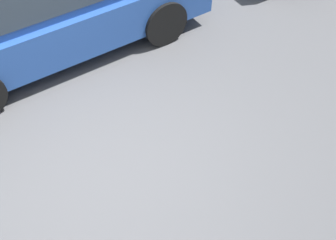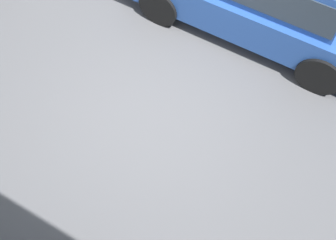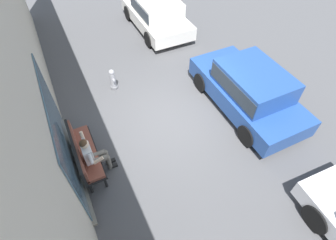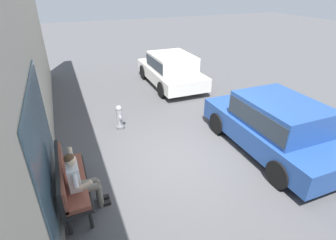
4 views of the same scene
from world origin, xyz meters
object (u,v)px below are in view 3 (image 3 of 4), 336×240
parked_car_far (156,12)px  fire_hydrant (113,80)px  person_on_phone (93,154)px  parked_car_mid (249,88)px  bench (83,152)px

parked_car_far → fire_hydrant: 4.40m
person_on_phone → parked_car_mid: parked_car_mid is taller
bench → parked_car_far: 7.56m
parked_car_far → fire_hydrant: parked_car_far is taller
bench → person_on_phone: size_ratio=1.36×
bench → fire_hydrant: size_ratio=2.31×
parked_car_mid → fire_hydrant: 4.60m
bench → person_on_phone: (-0.28, -0.23, 0.12)m
person_on_phone → parked_car_mid: size_ratio=0.33×
bench → fire_hydrant: bearing=-31.6°
parked_car_mid → parked_car_far: 5.94m
fire_hydrant → bench: bearing=148.4°
bench → fire_hydrant: (2.75, -1.69, -0.22)m
parked_car_far → parked_car_mid: bearing=-175.1°
parked_car_mid → fire_hydrant: parked_car_mid is taller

